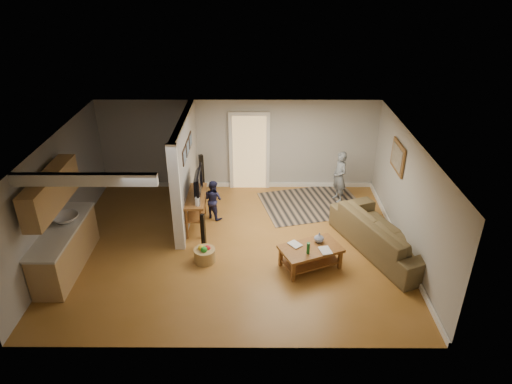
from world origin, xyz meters
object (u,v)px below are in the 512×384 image
speaker_left (203,232)px  speaker_right (202,173)px  sofa (382,250)px  toddler (214,217)px  coffee_table (311,251)px  toy_basket (205,255)px  tv_console (196,198)px  child (337,200)px

speaker_left → speaker_right: size_ratio=0.82×
sofa → toddler: bearing=46.8°
sofa → speaker_left: (-3.97, 0.02, 0.44)m
coffee_table → toy_basket: 2.25m
toddler → tv_console: bearing=84.3°
tv_console → child: tv_console is taller
coffee_table → tv_console: 3.06m
speaker_right → toy_basket: size_ratio=2.36×
sofa → toddler: 4.11m
speaker_left → toy_basket: size_ratio=1.95×
speaker_left → speaker_right: bearing=112.1°
coffee_table → toy_basket: coffee_table is taller
tv_console → toy_basket: size_ratio=2.92×
child → toy_basket: bearing=-68.8°
coffee_table → tv_console: (-2.57, 1.62, 0.38)m
sofa → toy_basket: sofa is taller
speaker_right → toddler: speaker_right is taller
coffee_table → toy_basket: size_ratio=3.11×
tv_console → child: bearing=17.8°
toy_basket → child: child is taller
coffee_table → speaker_left: 2.39m
tv_console → coffee_table: bearing=-34.3°
speaker_left → toddler: size_ratio=0.88×
sofa → child: child is taller
speaker_right → sofa: bearing=-55.9°
tv_console → speaker_left: tv_console is taller
toddler → speaker_right: bearing=-35.1°
tv_console → speaker_left: bearing=-76.8°
speaker_left → toddler: speaker_left is taller
tv_console → toddler: size_ratio=1.32×
tv_console → toy_basket: (0.33, -1.45, -0.58)m
coffee_table → tv_console: bearing=147.8°
speaker_left → child: bearing=49.8°
toy_basket → toddler: toddler is taller
tv_console → speaker_right: (-0.06, 1.83, -0.21)m
speaker_left → toddler: 1.45m
speaker_right → child: speaker_right is taller
child → toddler: child is taller
tv_console → child: size_ratio=0.97×
toy_basket → speaker_right: bearing=97.0°
sofa → speaker_left: size_ratio=3.15×
sofa → tv_console: size_ratio=2.10×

